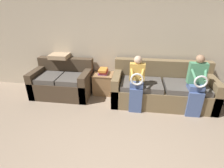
{
  "coord_description": "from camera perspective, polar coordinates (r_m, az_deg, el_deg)",
  "views": [
    {
      "loc": [
        0.13,
        -1.08,
        2.11
      ],
      "look_at": [
        -0.28,
        1.85,
        0.73
      ],
      "focal_mm": 28.0,
      "sensor_mm": 36.0,
      "label": 1
    }
  ],
  "objects": [
    {
      "name": "couch_main",
      "position": [
        4.13,
        15.92,
        -1.56
      ],
      "size": [
        2.2,
        0.91,
        0.91
      ],
      "color": "brown",
      "rests_on": "ground_plane"
    },
    {
      "name": "book_stack",
      "position": [
        4.28,
        -2.87,
        4.18
      ],
      "size": [
        0.21,
        0.31,
        0.13
      ],
      "color": "#7A4284",
      "rests_on": "side_shelf"
    },
    {
      "name": "side_shelf",
      "position": [
        4.4,
        -2.87,
        0.3
      ],
      "size": [
        0.49,
        0.45,
        0.52
      ],
      "color": "olive",
      "rests_on": "ground_plane"
    },
    {
      "name": "couch_side",
      "position": [
        4.5,
        -15.69,
        0.54
      ],
      "size": [
        1.39,
        0.86,
        0.86
      ],
      "color": "#473828",
      "rests_on": "ground_plane"
    },
    {
      "name": "wall_back",
      "position": [
        4.28,
        6.26,
        13.66
      ],
      "size": [
        7.77,
        0.06,
        2.55
      ],
      "color": "beige",
      "rests_on": "ground_plane"
    },
    {
      "name": "throw_pillow",
      "position": [
        4.6,
        -16.58,
        8.85
      ],
      "size": [
        0.46,
        0.46,
        0.1
      ],
      "color": "tan",
      "rests_on": "couch_side"
    },
    {
      "name": "child_left_seated",
      "position": [
        3.6,
        8.04,
        0.63
      ],
      "size": [
        0.31,
        0.37,
        1.16
      ],
      "color": "#475B8E",
      "rests_on": "ground_plane"
    },
    {
      "name": "child_right_seated",
      "position": [
        3.79,
        25.86,
        0.01
      ],
      "size": [
        0.34,
        0.37,
        1.23
      ],
      "color": "#475B8E",
      "rests_on": "ground_plane"
    }
  ]
}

